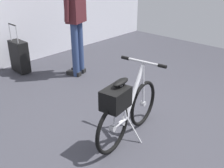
% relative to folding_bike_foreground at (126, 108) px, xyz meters
% --- Properties ---
extents(ground_plane, '(7.75, 7.75, 0.00)m').
position_rel_folding_bike_foreground_xyz_m(ground_plane, '(0.08, -0.06, -0.39)').
color(ground_plane, '#38383F').
extents(folding_bike_foreground, '(1.14, 0.53, 0.81)m').
position_rel_folding_bike_foreground_xyz_m(folding_bike_foreground, '(0.00, 0.00, 0.00)').
color(folding_bike_foreground, black).
rests_on(folding_bike_foreground, ground_plane).
extents(visitor_near_wall, '(0.51, 0.35, 1.80)m').
position_rel_folding_bike_foreground_xyz_m(visitor_near_wall, '(0.87, 1.76, 0.66)').
color(visitor_near_wall, navy).
rests_on(visitor_near_wall, ground_plane).
extents(rolling_suitcase, '(0.19, 0.37, 0.83)m').
position_rel_folding_bike_foreground_xyz_m(rolling_suitcase, '(0.27, 2.56, -0.10)').
color(rolling_suitcase, black).
rests_on(rolling_suitcase, ground_plane).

